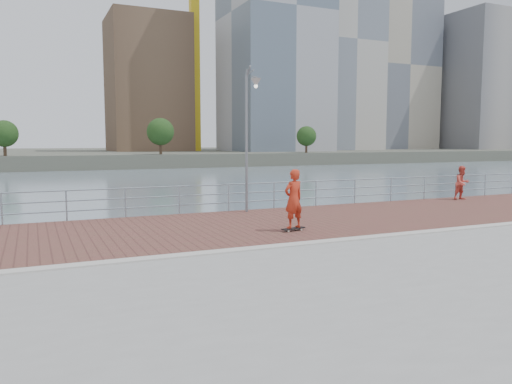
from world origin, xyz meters
name	(u,v)px	position (x,y,z in m)	size (l,w,h in m)	color
water	(286,318)	(0.00, 0.00, -2.00)	(400.00, 400.00, 0.00)	slate
seawall	(414,354)	(0.00, -5.00, -1.00)	(40.00, 24.00, 2.00)	gray
brick_lane	(236,226)	(0.00, 3.60, 0.01)	(40.00, 6.80, 0.02)	brown
curb	(286,246)	(0.00, 0.00, 0.03)	(40.00, 0.40, 0.06)	#B7B5AD
far_shore	(59,156)	(0.00, 122.50, -0.75)	(320.00, 95.00, 2.50)	#4C5142
guardrail	(204,196)	(0.00, 7.00, 0.69)	(39.06, 0.06, 1.13)	#8C9EA8
street_lamp	(250,114)	(1.61, 6.10, 3.89)	(0.40, 1.16, 5.47)	slate
skateboard	(293,229)	(1.26, 1.92, 0.09)	(0.85, 0.37, 0.09)	black
skateboarder	(294,199)	(1.26, 1.92, 1.04)	(0.68, 0.45, 1.86)	red
bystander	(462,183)	(12.76, 6.05, 0.84)	(0.79, 0.62, 1.63)	#DE4F41
tower_crane	(183,9)	(27.36, 104.00, 33.50)	(47.00, 2.00, 50.70)	gold
skyline	(192,49)	(29.29, 104.03, 24.53)	(233.00, 41.00, 64.02)	#ADA38E
shoreline_trees	(4,133)	(-10.01, 77.00, 4.18)	(109.28, 4.85, 6.47)	#473323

